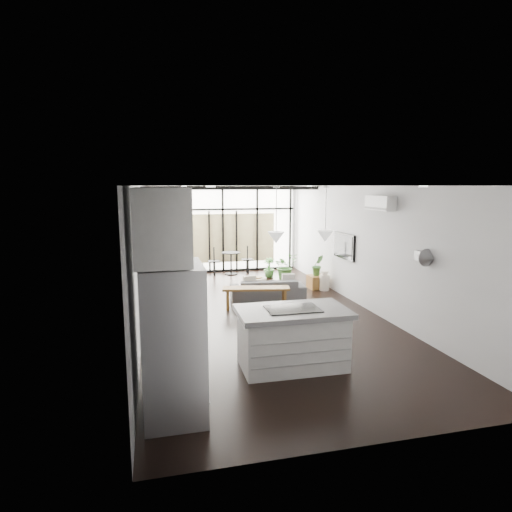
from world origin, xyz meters
name	(u,v)px	position (x,y,z in m)	size (l,w,h in m)	color
floor	(259,314)	(0.00, 0.00, 0.00)	(5.00, 10.00, 0.00)	black
ceiling	(259,186)	(0.00, 0.00, 2.80)	(5.00, 10.00, 0.00)	white
wall_left	(140,256)	(-2.50, 0.00, 1.40)	(0.02, 10.00, 2.80)	silver
wall_right	(365,247)	(2.50, 0.00, 1.40)	(0.02, 10.00, 2.80)	silver
wall_back	(222,229)	(0.00, 5.00, 1.40)	(5.00, 0.02, 2.80)	silver
wall_front	(376,322)	(0.00, -5.00, 1.40)	(5.00, 0.02, 2.80)	silver
glazing	(223,229)	(0.00, 4.88, 1.40)	(5.00, 0.20, 2.80)	black
skylight	(227,187)	(0.00, 4.00, 2.77)	(4.70, 1.90, 0.06)	white
neighbour_building	(223,238)	(0.00, 4.95, 1.10)	(3.50, 0.02, 1.60)	beige
island	(292,338)	(-0.18, -2.83, 0.46)	(1.70, 1.01, 0.93)	silver
cooktop	(293,309)	(-0.18, -2.83, 0.94)	(0.81, 0.54, 0.01)	black
fridge	(173,342)	(-2.03, -3.85, 0.95)	(0.73, 0.91, 1.89)	#ADADB3
appliance_column	(164,302)	(-2.10, -3.05, 1.23)	(0.64, 0.67, 2.47)	silver
upper_cabinets	(161,223)	(-2.12, -3.50, 2.35)	(0.62, 1.75, 0.86)	silver
pendant_left	(276,238)	(-0.40, -2.65, 2.02)	(0.26, 0.26, 0.18)	white
pendant_right	(325,236)	(0.40, -2.65, 2.02)	(0.26, 0.26, 0.18)	white
sofa	(268,286)	(0.49, 1.09, 0.36)	(1.82, 0.53, 0.71)	#4D4E50
console_bench	(256,298)	(0.04, 0.45, 0.25)	(1.54, 0.38, 0.49)	brown
pouf	(256,286)	(0.37, 1.78, 0.21)	(0.53, 0.53, 0.42)	beige
crate	(317,282)	(2.15, 1.96, 0.18)	(0.47, 0.47, 0.36)	brown
plant_tall	(285,269)	(1.64, 3.29, 0.31)	(0.71, 0.79, 0.62)	#3D6F31
plant_med	(269,272)	(1.23, 3.65, 0.17)	(0.34, 0.61, 0.34)	#3D6F31
plant_crate	(318,271)	(2.15, 1.96, 0.49)	(0.32, 0.58, 0.26)	#3D6F31
milk_can	(324,281)	(2.25, 1.70, 0.26)	(0.27, 0.27, 0.53)	#EFE1CC
bistro_set	(231,263)	(0.17, 4.37, 0.35)	(1.48, 0.59, 0.71)	black
tv	(344,246)	(2.46, 1.00, 1.30)	(0.05, 1.10, 0.65)	black
ac_unit	(380,203)	(2.38, -0.80, 2.45)	(0.22, 0.90, 0.30)	white
framed_art	(140,252)	(-2.47, -0.50, 1.55)	(0.04, 0.70, 0.90)	black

